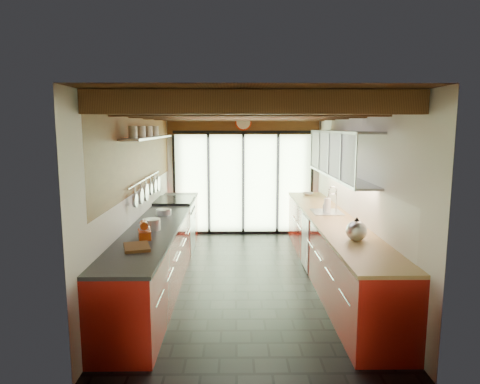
{
  "coord_description": "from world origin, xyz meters",
  "views": [
    {
      "loc": [
        -0.18,
        -6.2,
        2.26
      ],
      "look_at": [
        -0.1,
        0.4,
        1.25
      ],
      "focal_mm": 32.0,
      "sensor_mm": 36.0,
      "label": 1
    }
  ],
  "objects_px": {
    "kettle": "(356,230)",
    "paper_towel": "(327,206)",
    "soap_bottle": "(326,206)",
    "stand_mixer": "(144,232)",
    "bowl": "(308,194)"
  },
  "relations": [
    {
      "from": "kettle",
      "to": "paper_towel",
      "type": "bearing_deg",
      "value": 90.0
    },
    {
      "from": "soap_bottle",
      "to": "kettle",
      "type": "bearing_deg",
      "value": -90.0
    },
    {
      "from": "kettle",
      "to": "paper_towel",
      "type": "height_order",
      "value": "kettle"
    },
    {
      "from": "stand_mixer",
      "to": "soap_bottle",
      "type": "distance_m",
      "value": 3.0
    },
    {
      "from": "kettle",
      "to": "paper_towel",
      "type": "xyz_separation_m",
      "value": [
        -0.0,
        1.61,
        -0.01
      ]
    },
    {
      "from": "kettle",
      "to": "soap_bottle",
      "type": "height_order",
      "value": "kettle"
    },
    {
      "from": "paper_towel",
      "to": "stand_mixer",
      "type": "bearing_deg",
      "value": -149.17
    },
    {
      "from": "stand_mixer",
      "to": "soap_bottle",
      "type": "relative_size",
      "value": 1.39
    },
    {
      "from": "stand_mixer",
      "to": "paper_towel",
      "type": "bearing_deg",
      "value": 30.83
    },
    {
      "from": "paper_towel",
      "to": "bowl",
      "type": "bearing_deg",
      "value": 90.0
    },
    {
      "from": "soap_bottle",
      "to": "bowl",
      "type": "bearing_deg",
      "value": 90.0
    },
    {
      "from": "paper_towel",
      "to": "soap_bottle",
      "type": "height_order",
      "value": "paper_towel"
    },
    {
      "from": "kettle",
      "to": "soap_bottle",
      "type": "bearing_deg",
      "value": 90.0
    },
    {
      "from": "soap_bottle",
      "to": "bowl",
      "type": "distance_m",
      "value": 1.7
    },
    {
      "from": "kettle",
      "to": "bowl",
      "type": "relative_size",
      "value": 1.54
    }
  ]
}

